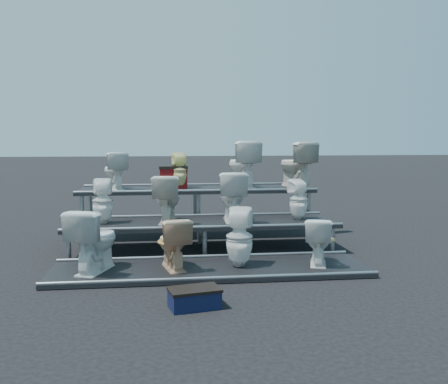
{
  "coord_description": "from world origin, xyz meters",
  "views": [
    {
      "loc": [
        -0.6,
        -7.79,
        1.79
      ],
      "look_at": [
        0.36,
        0.1,
        0.91
      ],
      "focal_mm": 40.0,
      "sensor_mm": 36.0,
      "label": 1
    }
  ],
  "objects": [
    {
      "name": "tier_front",
      "position": [
        0.0,
        -1.3,
        0.03
      ],
      "size": [
        4.2,
        1.2,
        0.06
      ],
      "primitive_type": "cube",
      "color": "black",
      "rests_on": "ground"
    },
    {
      "name": "toilet_0",
      "position": [
        -1.5,
        -1.3,
        0.47
      ],
      "size": [
        0.71,
        0.91,
        0.82
      ],
      "primitive_type": "imported",
      "rotation": [
        0.0,
        0.0,
        2.79
      ],
      "color": "white",
      "rests_on": "tier_front"
    },
    {
      "name": "toilet_11",
      "position": [
        1.87,
        1.3,
        1.28
      ],
      "size": [
        0.7,
        0.93,
        0.84
      ],
      "primitive_type": "imported",
      "rotation": [
        0.0,
        0.0,
        3.46
      ],
      "color": "beige",
      "rests_on": "tier_back"
    },
    {
      "name": "toilet_2",
      "position": [
        0.4,
        -1.3,
        0.46
      ],
      "size": [
        0.44,
        0.45,
        0.79
      ],
      "primitive_type": "imported",
      "rotation": [
        0.0,
        0.0,
        2.88
      ],
      "color": "white",
      "rests_on": "tier_front"
    },
    {
      "name": "toilet_8",
      "position": [
        -1.47,
        1.3,
        1.19
      ],
      "size": [
        0.57,
        0.74,
        0.67
      ],
      "primitive_type": "imported",
      "rotation": [
        0.0,
        0.0,
        3.48
      ],
      "color": "white",
      "rests_on": "tier_back"
    },
    {
      "name": "tier_mid",
      "position": [
        0.0,
        0.0,
        0.23
      ],
      "size": [
        4.2,
        1.2,
        0.46
      ],
      "primitive_type": "cube",
      "color": "black",
      "rests_on": "ground"
    },
    {
      "name": "step_stool",
      "position": [
        -0.3,
        -2.7,
        0.09
      ],
      "size": [
        0.57,
        0.41,
        0.18
      ],
      "primitive_type": "cube",
      "rotation": [
        0.0,
        0.0,
        0.21
      ],
      "color": "#0E1333",
      "rests_on": "ground"
    },
    {
      "name": "ground",
      "position": [
        0.0,
        0.0,
        0.0
      ],
      "size": [
        80.0,
        80.0,
        0.0
      ],
      "primitive_type": "plane",
      "color": "black",
      "rests_on": "ground"
    },
    {
      "name": "toilet_9",
      "position": [
        -0.3,
        1.3,
        1.19
      ],
      "size": [
        0.33,
        0.33,
        0.65
      ],
      "primitive_type": "imported",
      "rotation": [
        0.0,
        0.0,
        3.26
      ],
      "color": "#F1EF9D",
      "rests_on": "tier_back"
    },
    {
      "name": "toilet_6",
      "position": [
        0.48,
        0.0,
        0.86
      ],
      "size": [
        0.48,
        0.8,
        0.79
      ],
      "primitive_type": "imported",
      "rotation": [
        0.0,
        0.0,
        3.09
      ],
      "color": "white",
      "rests_on": "tier_mid"
    },
    {
      "name": "toilet_4",
      "position": [
        -1.53,
        0.0,
        0.81
      ],
      "size": [
        0.34,
        0.35,
        0.69
      ],
      "primitive_type": "imported",
      "rotation": [
        0.0,
        0.0,
        3.24
      ],
      "color": "white",
      "rests_on": "tier_mid"
    },
    {
      "name": "toilet_3",
      "position": [
        1.49,
        -1.3,
        0.38
      ],
      "size": [
        0.53,
        0.71,
        0.64
      ],
      "primitive_type": "imported",
      "rotation": [
        0.0,
        0.0,
        2.84
      ],
      "color": "white",
      "rests_on": "tier_front"
    },
    {
      "name": "tier_back",
      "position": [
        0.0,
        1.3,
        0.43
      ],
      "size": [
        4.2,
        1.2,
        0.86
      ],
      "primitive_type": "cube",
      "color": "black",
      "rests_on": "ground"
    },
    {
      "name": "red_crate",
      "position": [
        -0.41,
        1.41,
        1.04
      ],
      "size": [
        0.51,
        0.41,
        0.36
      ],
      "primitive_type": "cube",
      "rotation": [
        0.0,
        0.0,
        -0.04
      ],
      "color": "maroon",
      "rests_on": "tier_back"
    },
    {
      "name": "toilet_1",
      "position": [
        -0.49,
        -1.3,
        0.4
      ],
      "size": [
        0.52,
        0.74,
        0.69
      ],
      "primitive_type": "imported",
      "rotation": [
        0.0,
        0.0,
        3.36
      ],
      "color": "#D7AA84",
      "rests_on": "tier_front"
    },
    {
      "name": "toilet_5",
      "position": [
        -0.55,
        0.0,
        0.83
      ],
      "size": [
        0.49,
        0.77,
        0.75
      ],
      "primitive_type": "imported",
      "rotation": [
        0.0,
        0.0,
        3.04
      ],
      "color": "beige",
      "rests_on": "tier_mid"
    },
    {
      "name": "toilet_7",
      "position": [
        1.56,
        0.0,
        0.79
      ],
      "size": [
        0.35,
        0.35,
        0.65
      ],
      "primitive_type": "imported",
      "rotation": [
        0.0,
        0.0,
        3.34
      ],
      "color": "white",
      "rests_on": "tier_mid"
    },
    {
      "name": "toilet_10",
      "position": [
        0.85,
        1.3,
        1.29
      ],
      "size": [
        0.63,
        0.92,
        0.86
      ],
      "primitive_type": "imported",
      "rotation": [
        0.0,
        0.0,
        3.33
      ],
      "color": "white",
      "rests_on": "tier_back"
    }
  ]
}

